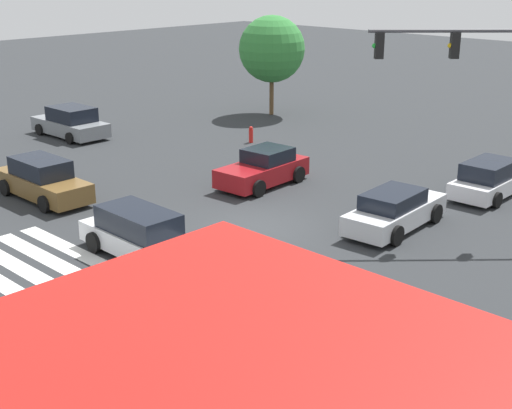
% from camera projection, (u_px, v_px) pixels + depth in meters
% --- Properties ---
extents(ground_plane, '(132.73, 132.73, 0.00)m').
position_uv_depth(ground_plane, '(256.00, 228.00, 25.24)').
color(ground_plane, '#2B2D30').
extents(crosswalk_markings, '(11.54, 4.40, 0.01)m').
position_uv_depth(crosswalk_markings, '(70.00, 296.00, 20.08)').
color(crosswalk_markings, silver).
rests_on(crosswalk_markings, ground_plane).
extents(car_0, '(2.03, 4.38, 1.48)m').
position_uv_depth(car_0, '(491.00, 179.00, 28.51)').
color(car_0, silver).
rests_on(car_0, ground_plane).
extents(car_1, '(4.79, 2.25, 1.63)m').
position_uv_depth(car_1, '(71.00, 123.00, 38.24)').
color(car_1, gray).
rests_on(car_1, ground_plane).
extents(car_2, '(4.86, 1.98, 1.56)m').
position_uv_depth(car_2, '(141.00, 235.00, 22.52)').
color(car_2, silver).
rests_on(car_2, ground_plane).
extents(car_3, '(4.82, 1.91, 1.64)m').
position_uv_depth(car_3, '(42.00, 180.00, 28.13)').
color(car_3, brown).
rests_on(car_3, ground_plane).
extents(car_4, '(2.16, 4.70, 1.42)m').
position_uv_depth(car_4, '(395.00, 210.00, 24.96)').
color(car_4, silver).
rests_on(car_4, ground_plane).
extents(car_6, '(2.23, 4.33, 1.54)m').
position_uv_depth(car_6, '(263.00, 169.00, 29.90)').
color(car_6, maroon).
rests_on(car_6, ground_plane).
extents(pedestrian, '(0.41, 0.41, 1.67)m').
position_uv_depth(pedestrian, '(286.00, 386.00, 14.18)').
color(pedestrian, brown).
rests_on(pedestrian, ground_plane).
extents(tree_corner_a, '(3.99, 3.99, 5.98)m').
position_uv_depth(tree_corner_a, '(272.00, 49.00, 42.80)').
color(tree_corner_a, brown).
rests_on(tree_corner_a, ground_plane).
extents(fire_hydrant, '(0.22, 0.22, 0.86)m').
position_uv_depth(fire_hydrant, '(251.00, 134.00, 37.06)').
color(fire_hydrant, red).
rests_on(fire_hydrant, ground_plane).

